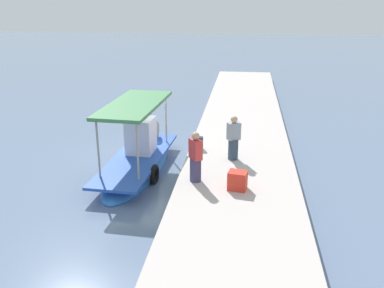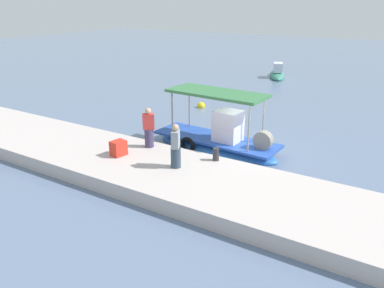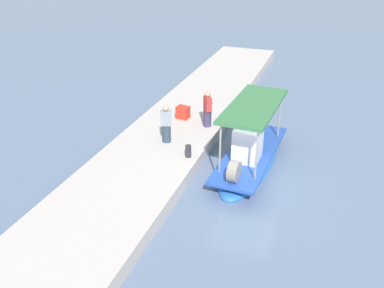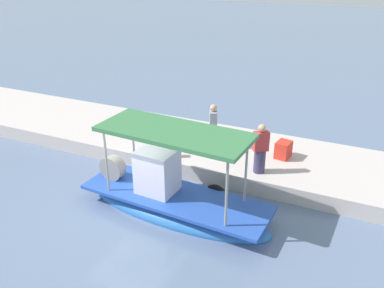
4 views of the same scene
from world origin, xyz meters
The scene contains 7 objects.
ground_plane centered at (0.00, 0.00, 0.00)m, with size 120.00×120.00×0.00m, color slate.
dock_quay centered at (0.00, -4.02, 0.28)m, with size 36.00×3.99×0.56m, color beige.
main_fishing_boat centered at (-1.27, -0.20, 0.44)m, with size 6.09×2.11×3.00m.
fisherman_near_bollard centered at (-3.22, -2.63, 1.32)m, with size 0.54×0.52×1.68m.
fisherman_by_crate centered at (-1.11, -3.78, 1.31)m, with size 0.49×0.53×1.66m.
mooring_bollard centered at (-0.16, -2.45, 0.81)m, with size 0.24×0.24×0.50m, color #2D2D33.
cargo_crate centered at (-3.68, -4.01, 0.86)m, with size 0.57×0.46×0.60m, color red.
Camera 1 is at (-15.69, -4.13, 6.29)m, focal length 39.17 mm.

